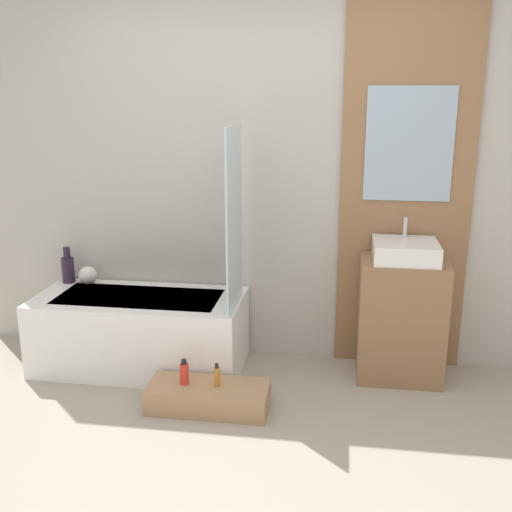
# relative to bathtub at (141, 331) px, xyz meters

# --- Properties ---
(ground_plane) EXTENTS (12.00, 12.00, 0.00)m
(ground_plane) POSITION_rel_bathtub_xyz_m (0.79, -1.20, -0.26)
(ground_plane) COLOR #A39989
(wall_tiled_back) EXTENTS (4.20, 0.06, 2.60)m
(wall_tiled_back) POSITION_rel_bathtub_xyz_m (0.79, 0.38, 1.04)
(wall_tiled_back) COLOR #B7B2A8
(wall_tiled_back) RESTS_ON ground_plane
(wall_wood_accent) EXTENTS (0.85, 0.04, 2.60)m
(wall_wood_accent) POSITION_rel_bathtub_xyz_m (1.74, 0.33, 1.06)
(wall_wood_accent) COLOR #8E6642
(wall_wood_accent) RESTS_ON ground_plane
(bathtub) EXTENTS (1.40, 0.66, 0.51)m
(bathtub) POSITION_rel_bathtub_xyz_m (0.00, 0.00, 0.00)
(bathtub) COLOR white
(bathtub) RESTS_ON ground_plane
(glass_shower_screen) EXTENTS (0.01, 0.49, 1.14)m
(glass_shower_screen) POSITION_rel_bathtub_xyz_m (0.67, -0.06, 0.82)
(glass_shower_screen) COLOR silver
(glass_shower_screen) RESTS_ON bathtub
(wooden_step_bench) EXTENTS (0.72, 0.31, 0.15)m
(wooden_step_bench) POSITION_rel_bathtub_xyz_m (0.59, -0.50, -0.18)
(wooden_step_bench) COLOR #A87F56
(wooden_step_bench) RESTS_ON ground_plane
(vanity_cabinet) EXTENTS (0.55, 0.41, 0.80)m
(vanity_cabinet) POSITION_rel_bathtub_xyz_m (1.74, 0.11, 0.15)
(vanity_cabinet) COLOR #8E6642
(vanity_cabinet) RESTS_ON ground_plane
(sink) EXTENTS (0.40, 0.39, 0.26)m
(sink) POSITION_rel_bathtub_xyz_m (1.74, 0.11, 0.61)
(sink) COLOR white
(sink) RESTS_ON vanity_cabinet
(vase_tall_dark) EXTENTS (0.09, 0.09, 0.26)m
(vase_tall_dark) POSITION_rel_bathtub_xyz_m (-0.61, 0.23, 0.36)
(vase_tall_dark) COLOR #2D1E33
(vase_tall_dark) RESTS_ON bathtub
(vase_round_light) EXTENTS (0.13, 0.13, 0.13)m
(vase_round_light) POSITION_rel_bathtub_xyz_m (-0.45, 0.21, 0.32)
(vase_round_light) COLOR silver
(vase_round_light) RESTS_ON bathtub
(bottle_soap_primary) EXTENTS (0.05, 0.05, 0.16)m
(bottle_soap_primary) POSITION_rel_bathtub_xyz_m (0.44, -0.50, -0.03)
(bottle_soap_primary) COLOR red
(bottle_soap_primary) RESTS_ON wooden_step_bench
(bottle_soap_secondary) EXTENTS (0.04, 0.04, 0.14)m
(bottle_soap_secondary) POSITION_rel_bathtub_xyz_m (0.64, -0.50, -0.04)
(bottle_soap_secondary) COLOR #B2752D
(bottle_soap_secondary) RESTS_ON wooden_step_bench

